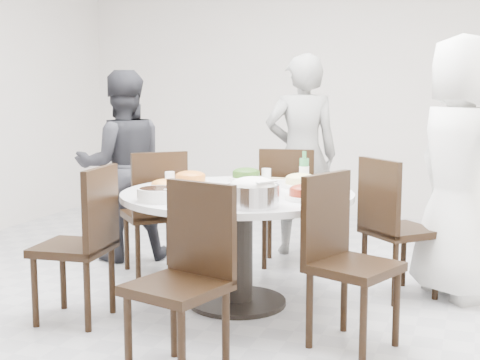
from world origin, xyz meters
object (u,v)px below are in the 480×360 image
(chair_sw, at_px, (73,244))
(chair_se, at_px, (354,263))
(rice_bowl, at_px, (253,196))
(chair_n, at_px, (288,206))
(chair_s, at_px, (177,283))
(soup_bowl, at_px, (158,195))
(chair_nw, at_px, (153,212))
(diner_middle, at_px, (302,155))
(diner_right, at_px, (461,168))
(chair_ne, at_px, (401,228))
(beverage_bottle, at_px, (304,168))
(diner_left, at_px, (122,166))
(dining_table, at_px, (237,248))

(chair_sw, distance_m, chair_se, 1.69)
(rice_bowl, bearing_deg, chair_se, 0.45)
(chair_n, distance_m, chair_s, 2.20)
(chair_se, relative_size, soup_bowl, 3.74)
(chair_nw, bearing_deg, chair_sw, 48.12)
(chair_sw, distance_m, diner_middle, 2.30)
(chair_se, distance_m, diner_right, 1.31)
(diner_right, bearing_deg, chair_ne, 69.66)
(chair_sw, bearing_deg, diner_middle, 151.17)
(chair_n, xyz_separation_m, chair_s, (0.05, -2.20, 0.00))
(chair_nw, xyz_separation_m, beverage_bottle, (1.18, -0.00, 0.39))
(chair_nw, height_order, rice_bowl, chair_nw)
(chair_ne, height_order, rice_bowl, chair_ne)
(chair_sw, distance_m, beverage_bottle, 1.64)
(diner_left, distance_m, rice_bowl, 2.01)
(chair_sw, distance_m, diner_right, 2.57)
(diner_right, height_order, beverage_bottle, diner_right)
(chair_s, xyz_separation_m, diner_middle, (-0.05, 2.61, 0.37))
(chair_nw, xyz_separation_m, diner_middle, (0.91, 0.99, 0.37))
(chair_ne, relative_size, chair_sw, 1.00)
(chair_nw, bearing_deg, diner_right, 141.51)
(dining_table, height_order, rice_bowl, rice_bowl)
(diner_left, bearing_deg, rice_bowl, 105.60)
(dining_table, relative_size, beverage_bottle, 6.53)
(chair_se, xyz_separation_m, soup_bowl, (-1.17, -0.02, 0.31))
(chair_sw, relative_size, rice_bowl, 3.21)
(chair_nw, distance_m, chair_se, 1.96)
(chair_ne, xyz_separation_m, chair_se, (-0.13, -1.02, 0.00))
(diner_middle, bearing_deg, diner_right, 125.46)
(dining_table, distance_m, chair_ne, 1.13)
(chair_n, bearing_deg, rice_bowl, 87.83)
(chair_se, distance_m, soup_bowl, 1.21)
(chair_ne, height_order, chair_sw, same)
(chair_s, xyz_separation_m, diner_right, (1.25, 1.80, 0.41))
(dining_table, bearing_deg, diner_middle, 88.25)
(chair_n, bearing_deg, diner_middle, -100.46)
(dining_table, relative_size, chair_nw, 1.58)
(chair_se, relative_size, diner_right, 0.54)
(chair_nw, bearing_deg, chair_n, 169.59)
(diner_middle, bearing_deg, chair_ne, 112.48)
(soup_bowl, bearing_deg, chair_sw, -166.18)
(chair_se, relative_size, beverage_bottle, 4.14)
(soup_bowl, distance_m, beverage_bottle, 1.17)
(dining_table, distance_m, beverage_bottle, 0.76)
(beverage_bottle, bearing_deg, diner_left, 169.35)
(chair_nw, bearing_deg, diner_middle, -175.56)
(diner_right, bearing_deg, soup_bowl, 86.03)
(dining_table, distance_m, diner_middle, 1.55)
(diner_left, bearing_deg, diner_middle, 171.91)
(chair_sw, height_order, beverage_bottle, beverage_bottle)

